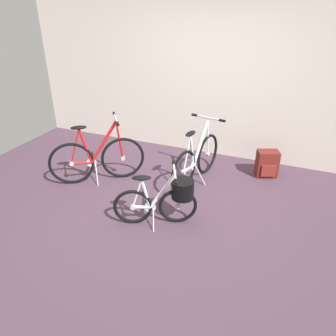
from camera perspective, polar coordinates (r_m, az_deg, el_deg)
name	(u,v)px	position (r m, az deg, el deg)	size (l,w,h in m)	color
ground_plane	(160,216)	(4.06, -1.43, -8.48)	(6.54, 6.54, 0.00)	#473342
back_wall	(213,69)	(5.38, 7.88, 16.86)	(6.54, 0.10, 2.83)	silver
folding_bike_foreground	(166,197)	(3.77, -0.30, -5.20)	(0.92, 0.56, 0.71)	black
display_bike_left	(196,160)	(4.67, 5.01, 1.46)	(0.53, 1.29, 0.92)	black
display_bike_right	(97,158)	(4.77, -12.32, 1.70)	(1.11, 0.85, 0.95)	black
backpack_on_floor	(267,164)	(5.08, 17.01, 0.69)	(0.36, 0.32, 0.40)	maroon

